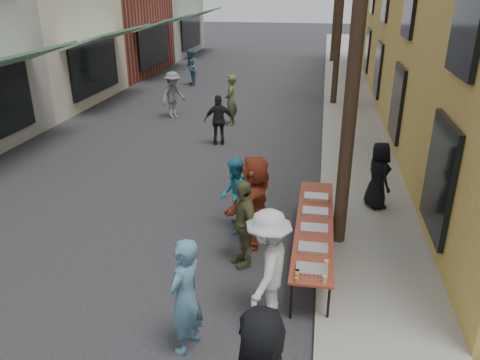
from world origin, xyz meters
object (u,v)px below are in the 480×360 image
(serving_table, at_px, (314,225))
(server, at_px, (378,175))
(utility_pole_near, at_px, (359,12))
(catering_tray_sausage, at_px, (312,270))
(guest_front_c, at_px, (235,196))

(serving_table, relative_size, server, 2.54)
(utility_pole_near, distance_m, server, 4.10)
(utility_pole_near, height_order, catering_tray_sausage, utility_pole_near)
(utility_pole_near, height_order, guest_front_c, utility_pole_near)
(serving_table, xyz_separation_m, guest_front_c, (-1.69, 0.83, 0.10))
(utility_pole_near, bearing_deg, guest_front_c, 174.33)
(server, bearing_deg, catering_tray_sausage, 138.91)
(server, bearing_deg, serving_table, 127.49)
(utility_pole_near, distance_m, catering_tray_sausage, 4.37)
(utility_pole_near, distance_m, serving_table, 3.87)
(serving_table, distance_m, server, 2.72)
(guest_front_c, distance_m, server, 3.42)
(server, bearing_deg, guest_front_c, 94.18)
(utility_pole_near, bearing_deg, catering_tray_sausage, -102.47)
(catering_tray_sausage, distance_m, guest_front_c, 3.00)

